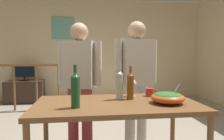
{
  "coord_description": "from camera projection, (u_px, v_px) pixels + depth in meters",
  "views": [
    {
      "loc": [
        -0.06,
        -2.66,
        1.18
      ],
      "look_at": [
        0.22,
        -0.46,
        1.02
      ],
      "focal_mm": 33.52,
      "sensor_mm": 36.0,
      "label": 1
    }
  ],
  "objects": [
    {
      "name": "wine_glass",
      "position": [
        132.0,
        85.0,
        2.17
      ],
      "size": [
        0.09,
        0.09,
        0.18
      ],
      "color": "silver",
      "rests_on": "serving_table"
    },
    {
      "name": "wine_bottle_green",
      "position": [
        75.0,
        90.0,
        1.71
      ],
      "size": [
        0.07,
        0.07,
        0.35
      ],
      "color": "#1E5628",
      "rests_on": "serving_table"
    },
    {
      "name": "flat_screen_tv",
      "position": [
        24.0,
        72.0,
        5.09
      ],
      "size": [
        0.51,
        0.12,
        0.38
      ],
      "color": "black",
      "rests_on": "tv_console"
    },
    {
      "name": "back_wall",
      "position": [
        87.0,
        49.0,
        5.63
      ],
      "size": [
        6.34,
        0.1,
        2.67
      ],
      "primitive_type": "cube",
      "color": "beige",
      "rests_on": "ground_plane"
    },
    {
      "name": "serving_table",
      "position": [
        117.0,
        110.0,
        1.92
      ],
      "size": [
        1.48,
        0.8,
        0.75
      ],
      "color": "brown",
      "rests_on": "ground_plane"
    },
    {
      "name": "framed_picture",
      "position": [
        63.0,
        28.0,
        5.45
      ],
      "size": [
        0.58,
        0.03,
        0.58
      ],
      "primitive_type": "cube",
      "color": "#67A794"
    },
    {
      "name": "person_standing_left",
      "position": [
        80.0,
        77.0,
        2.52
      ],
      "size": [
        0.53,
        0.33,
        1.56
      ],
      "rotation": [
        0.0,
        0.0,
        2.8
      ],
      "color": "#9E3842",
      "rests_on": "ground_plane"
    },
    {
      "name": "tv_console",
      "position": [
        25.0,
        92.0,
        5.16
      ],
      "size": [
        0.9,
        0.4,
        0.54
      ],
      "primitive_type": "cube",
      "color": "#38281E",
      "rests_on": "ground_plane"
    },
    {
      "name": "person_standing_right",
      "position": [
        136.0,
        74.0,
        2.61
      ],
      "size": [
        0.58,
        0.35,
        1.59
      ],
      "rotation": [
        0.0,
        0.0,
        3.49
      ],
      "color": "beige",
      "rests_on": "ground_plane"
    },
    {
      "name": "wine_bottle_clear",
      "position": [
        119.0,
        84.0,
        2.03
      ],
      "size": [
        0.07,
        0.07,
        0.37
      ],
      "color": "silver",
      "rests_on": "serving_table"
    },
    {
      "name": "mug_red",
      "position": [
        150.0,
        92.0,
        2.2
      ],
      "size": [
        0.12,
        0.09,
        0.08
      ],
      "color": "#B7332D",
      "rests_on": "serving_table"
    },
    {
      "name": "salad_bowl",
      "position": [
        168.0,
        97.0,
        1.88
      ],
      "size": [
        0.3,
        0.3,
        0.17
      ],
      "color": "#DB5B23",
      "rests_on": "serving_table"
    },
    {
      "name": "stair_railing",
      "position": [
        35.0,
        81.0,
        4.44
      ],
      "size": [
        2.82,
        0.1,
        1.04
      ],
      "color": "brown",
      "rests_on": "ground_plane"
    },
    {
      "name": "wine_bottle_amber",
      "position": [
        130.0,
        85.0,
        2.04
      ],
      "size": [
        0.07,
        0.07,
        0.32
      ],
      "color": "brown",
      "rests_on": "serving_table"
    }
  ]
}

